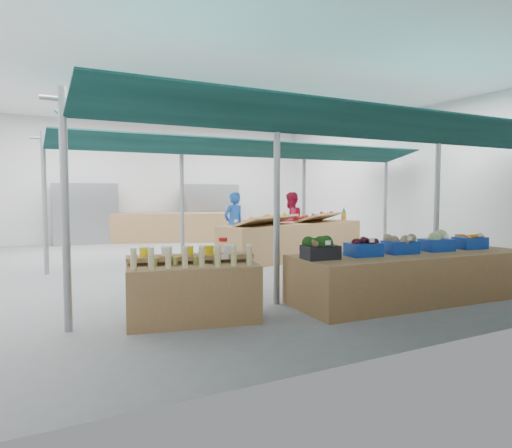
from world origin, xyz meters
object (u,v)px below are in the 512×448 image
object	(u,v)px
fruit_counter	(293,241)
vendor_left	(234,224)
crate_stack	(455,258)
veg_counter	(410,276)
vendor_right	(291,222)
bottle_shelf	(193,290)

from	to	relation	value
fruit_counter	vendor_left	distance (m)	1.68
fruit_counter	crate_stack	size ratio (longest dim) A/B	6.62
veg_counter	vendor_right	world-z (taller)	vendor_right
crate_stack	vendor_right	world-z (taller)	vendor_right
fruit_counter	vendor_left	world-z (taller)	vendor_left
bottle_shelf	vendor_right	size ratio (longest dim) A/B	1.07
bottle_shelf	fruit_counter	world-z (taller)	bottle_shelf
bottle_shelf	vendor_left	xyz separation A→B (m)	(3.10, 5.35, 0.44)
fruit_counter	vendor_right	distance (m)	1.32
veg_counter	fruit_counter	xyz separation A→B (m)	(0.80, 4.73, 0.08)
fruit_counter	vendor_right	size ratio (longest dim) A/B	2.50
bottle_shelf	fruit_counter	size ratio (longest dim) A/B	0.43
crate_stack	vendor_left	bearing A→B (deg)	124.94
fruit_counter	vendor_left	xyz separation A→B (m)	(-1.20, 1.10, 0.40)
bottle_shelf	crate_stack	distance (m)	6.30
bottle_shelf	vendor_right	bearing A→B (deg)	60.25
crate_stack	vendor_right	distance (m)	4.72
vendor_left	vendor_right	size ratio (longest dim) A/B	1.00
veg_counter	crate_stack	bearing A→B (deg)	29.64
bottle_shelf	veg_counter	xyz separation A→B (m)	(3.50, -0.49, -0.04)
bottle_shelf	veg_counter	bearing A→B (deg)	4.80
bottle_shelf	vendor_left	world-z (taller)	vendor_left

